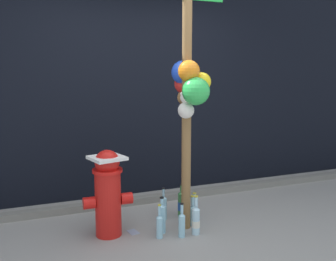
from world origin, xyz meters
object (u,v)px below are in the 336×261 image
(bottle_4, at_px, (181,204))
(bottle_0, at_px, (182,224))
(bottle_1, at_px, (192,214))
(bottle_3, at_px, (194,210))
(bottle_6, at_px, (196,220))
(bottle_7, at_px, (159,225))
(bottle_5, at_px, (163,207))
(bottle_2, at_px, (162,217))
(memorial_post, at_px, (189,71))
(fire_hydrant, at_px, (108,191))

(bottle_4, bearing_deg, bottle_0, -112.93)
(bottle_1, bearing_deg, bottle_3, 54.37)
(bottle_1, distance_m, bottle_6, 0.22)
(bottle_7, bearing_deg, bottle_5, 64.93)
(bottle_2, distance_m, bottle_5, 0.34)
(memorial_post, bearing_deg, fire_hydrant, 170.13)
(memorial_post, distance_m, bottle_3, 1.49)
(memorial_post, xyz_separation_m, bottle_0, (-0.14, -0.17, -1.46))
(bottle_3, bearing_deg, bottle_2, -159.27)
(memorial_post, bearing_deg, bottle_5, 115.95)
(bottle_0, bearing_deg, fire_hydrant, 154.72)
(bottle_2, xyz_separation_m, bottle_5, (0.13, 0.31, -0.02))
(bottle_7, bearing_deg, bottle_0, -15.99)
(bottle_0, bearing_deg, bottle_1, 46.07)
(bottle_5, bearing_deg, bottle_6, -70.16)
(bottle_1, xyz_separation_m, bottle_5, (-0.23, 0.25, 0.02))
(bottle_5, bearing_deg, bottle_2, -112.74)
(bottle_3, xyz_separation_m, bottle_4, (-0.08, 0.17, 0.02))
(memorial_post, distance_m, bottle_0, 1.48)
(bottle_2, height_order, bottle_6, bottle_6)
(fire_hydrant, relative_size, bottle_2, 2.31)
(bottle_2, bearing_deg, fire_hydrant, 163.97)
(bottle_2, height_order, bottle_5, bottle_2)
(bottle_1, bearing_deg, bottle_5, 132.41)
(memorial_post, distance_m, bottle_2, 1.46)
(bottle_1, height_order, bottle_4, bottle_4)
(bottle_0, bearing_deg, bottle_5, 91.55)
(bottle_5, height_order, bottle_6, bottle_6)
(fire_hydrant, distance_m, bottle_4, 0.93)
(bottle_0, distance_m, bottle_5, 0.48)
(memorial_post, relative_size, bottle_7, 8.44)
(bottle_0, bearing_deg, bottle_6, 3.85)
(bottle_5, bearing_deg, fire_hydrant, -164.93)
(bottle_1, height_order, bottle_7, bottle_7)
(memorial_post, xyz_separation_m, bottle_6, (0.02, -0.16, -1.45))
(fire_hydrant, relative_size, bottle_0, 2.50)
(bottle_6, bearing_deg, bottle_0, -176.15)
(bottle_0, relative_size, bottle_4, 0.93)
(bottle_1, distance_m, bottle_4, 0.27)
(bottle_2, relative_size, bottle_6, 0.94)
(bottle_3, xyz_separation_m, bottle_7, (-0.50, -0.27, 0.01))
(bottle_5, bearing_deg, bottle_7, -115.07)
(bottle_2, bearing_deg, bottle_6, -26.68)
(memorial_post, relative_size, bottle_3, 9.15)
(fire_hydrant, height_order, bottle_1, fire_hydrant)
(bottle_0, xyz_separation_m, bottle_3, (0.29, 0.32, -0.01))
(bottle_2, distance_m, bottle_6, 0.34)
(bottle_4, height_order, bottle_7, bottle_4)
(fire_hydrant, relative_size, bottle_6, 2.17)
(memorial_post, xyz_separation_m, bottle_5, (-0.15, 0.31, -1.45))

